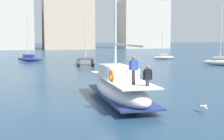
{
  "coord_description": "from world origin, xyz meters",
  "views": [
    {
      "loc": [
        -5.37,
        -18.41,
        4.08
      ],
      "look_at": [
        0.32,
        3.46,
        1.8
      ],
      "focal_mm": 52.84,
      "sensor_mm": 36.0,
      "label": 1
    }
  ],
  "objects_px": {
    "main_sailboat": "(120,87)",
    "seagull": "(203,106)",
    "moored_sloop_far": "(223,61)",
    "moored_sloop_near": "(30,58)",
    "moored_cutter_left": "(86,61)",
    "moored_catamaran": "(164,57)"
  },
  "relations": [
    {
      "from": "main_sailboat",
      "to": "moored_cutter_left",
      "type": "relative_size",
      "value": 1.7
    },
    {
      "from": "moored_sloop_far",
      "to": "moored_catamaran",
      "type": "relative_size",
      "value": 1.67
    },
    {
      "from": "moored_sloop_far",
      "to": "moored_cutter_left",
      "type": "bearing_deg",
      "value": 164.06
    },
    {
      "from": "moored_sloop_near",
      "to": "moored_catamaran",
      "type": "xyz_separation_m",
      "value": [
        23.63,
        -0.72,
        -0.1
      ]
    },
    {
      "from": "moored_sloop_near",
      "to": "moored_catamaran",
      "type": "relative_size",
      "value": 1.52
    },
    {
      "from": "moored_sloop_far",
      "to": "seagull",
      "type": "height_order",
      "value": "moored_sloop_far"
    },
    {
      "from": "main_sailboat",
      "to": "moored_cutter_left",
      "type": "xyz_separation_m",
      "value": [
        2.55,
        26.78,
        -0.29
      ]
    },
    {
      "from": "main_sailboat",
      "to": "moored_sloop_near",
      "type": "xyz_separation_m",
      "value": [
        -5.14,
        36.39,
        -0.36
      ]
    },
    {
      "from": "moored_sloop_near",
      "to": "moored_cutter_left",
      "type": "distance_m",
      "value": 12.3
    },
    {
      "from": "moored_sloop_near",
      "to": "moored_sloop_far",
      "type": "distance_m",
      "value": 30.47
    },
    {
      "from": "seagull",
      "to": "moored_cutter_left",
      "type": "bearing_deg",
      "value": 91.79
    },
    {
      "from": "moored_sloop_near",
      "to": "main_sailboat",
      "type": "bearing_deg",
      "value": -81.96
    },
    {
      "from": "moored_cutter_left",
      "to": "seagull",
      "type": "height_order",
      "value": "moored_cutter_left"
    },
    {
      "from": "moored_sloop_near",
      "to": "seagull",
      "type": "bearing_deg",
      "value": -77.96
    },
    {
      "from": "seagull",
      "to": "moored_sloop_far",
      "type": "bearing_deg",
      "value": 55.06
    },
    {
      "from": "main_sailboat",
      "to": "moored_catamaran",
      "type": "height_order",
      "value": "main_sailboat"
    },
    {
      "from": "moored_sloop_far",
      "to": "moored_cutter_left",
      "type": "relative_size",
      "value": 1.27
    },
    {
      "from": "main_sailboat",
      "to": "moored_sloop_far",
      "type": "distance_m",
      "value": 30.25
    },
    {
      "from": "main_sailboat",
      "to": "seagull",
      "type": "distance_m",
      "value": 5.49
    },
    {
      "from": "moored_sloop_near",
      "to": "moored_cutter_left",
      "type": "bearing_deg",
      "value": -51.36
    },
    {
      "from": "main_sailboat",
      "to": "seagull",
      "type": "relative_size",
      "value": 13.03
    },
    {
      "from": "main_sailboat",
      "to": "moored_cutter_left",
      "type": "distance_m",
      "value": 26.9
    }
  ]
}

